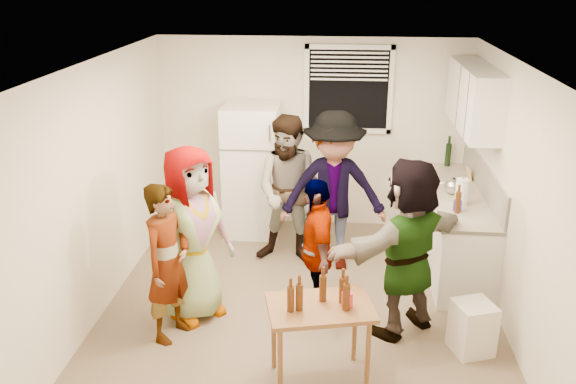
# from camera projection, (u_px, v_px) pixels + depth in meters

# --- Properties ---
(room) EXTENTS (4.00, 4.50, 2.50)m
(room) POSITION_uv_depth(u_px,v_px,m) (300.00, 307.00, 6.32)
(room) COLOR #EFE5CF
(room) RESTS_ON ground
(window) EXTENTS (1.12, 0.10, 1.06)m
(window) POSITION_uv_depth(u_px,v_px,m) (348.00, 90.00, 7.70)
(window) COLOR white
(window) RESTS_ON room
(refrigerator) EXTENTS (0.70, 0.70, 1.70)m
(refrigerator) POSITION_uv_depth(u_px,v_px,m) (252.00, 170.00, 7.84)
(refrigerator) COLOR white
(refrigerator) RESTS_ON ground
(counter_lower) EXTENTS (0.60, 2.20, 0.86)m
(counter_lower) POSITION_uv_depth(u_px,v_px,m) (452.00, 230.00, 7.11)
(counter_lower) COLOR white
(counter_lower) RESTS_ON ground
(countertop) EXTENTS (0.64, 2.22, 0.04)m
(countertop) POSITION_uv_depth(u_px,v_px,m) (456.00, 194.00, 6.95)
(countertop) COLOR #C2B49E
(countertop) RESTS_ON counter_lower
(backsplash) EXTENTS (0.03, 2.20, 0.36)m
(backsplash) POSITION_uv_depth(u_px,v_px,m) (483.00, 178.00, 6.86)
(backsplash) COLOR beige
(backsplash) RESTS_ON countertop
(upper_cabinets) EXTENTS (0.34, 1.60, 0.70)m
(upper_cabinets) POSITION_uv_depth(u_px,v_px,m) (474.00, 97.00, 6.75)
(upper_cabinets) COLOR white
(upper_cabinets) RESTS_ON room
(kettle) EXTENTS (0.31, 0.29, 0.21)m
(kettle) POSITION_uv_depth(u_px,v_px,m) (452.00, 194.00, 6.89)
(kettle) COLOR silver
(kettle) RESTS_ON countertop
(paper_towel) EXTENTS (0.13, 0.13, 0.29)m
(paper_towel) POSITION_uv_depth(u_px,v_px,m) (460.00, 204.00, 6.58)
(paper_towel) COLOR white
(paper_towel) RESTS_ON countertop
(wine_bottle) EXTENTS (0.07, 0.07, 0.29)m
(wine_bottle) POSITION_uv_depth(u_px,v_px,m) (447.00, 166.00, 7.85)
(wine_bottle) COLOR black
(wine_bottle) RESTS_ON countertop
(beer_bottle_counter) EXTENTS (0.06, 0.06, 0.23)m
(beer_bottle_counter) POSITION_uv_depth(u_px,v_px,m) (457.00, 213.00, 6.36)
(beer_bottle_counter) COLOR #47230C
(beer_bottle_counter) RESTS_ON countertop
(blue_cup) EXTENTS (0.09, 0.09, 0.12)m
(blue_cup) POSITION_uv_depth(u_px,v_px,m) (457.00, 211.00, 6.42)
(blue_cup) COLOR #1612B6
(blue_cup) RESTS_ON countertop
(picture_frame) EXTENTS (0.02, 0.17, 0.14)m
(picture_frame) POSITION_uv_depth(u_px,v_px,m) (469.00, 174.00, 7.31)
(picture_frame) COLOR #F3C261
(picture_frame) RESTS_ON countertop
(trash_bin) EXTENTS (0.42, 0.42, 0.49)m
(trash_bin) POSITION_uv_depth(u_px,v_px,m) (473.00, 327.00, 5.52)
(trash_bin) COLOR beige
(trash_bin) RESTS_ON ground
(serving_table) EXTENTS (0.96, 0.75, 0.72)m
(serving_table) POSITION_uv_depth(u_px,v_px,m) (319.00, 378.00, 5.23)
(serving_table) COLOR brown
(serving_table) RESTS_ON ground
(beer_bottle_table) EXTENTS (0.06, 0.06, 0.22)m
(beer_bottle_table) POSITION_uv_depth(u_px,v_px,m) (291.00, 311.00, 4.90)
(beer_bottle_table) COLOR #47230C
(beer_bottle_table) RESTS_ON serving_table
(red_cup) EXTENTS (0.09, 0.09, 0.12)m
(red_cup) POSITION_uv_depth(u_px,v_px,m) (347.00, 306.00, 4.97)
(red_cup) COLOR red
(red_cup) RESTS_ON serving_table
(guest_grey) EXTENTS (1.90, 1.83, 0.56)m
(guest_grey) POSITION_uv_depth(u_px,v_px,m) (196.00, 313.00, 6.20)
(guest_grey) COLOR gray
(guest_grey) RESTS_ON ground
(guest_stripe) EXTENTS (1.63, 1.09, 0.37)m
(guest_stripe) POSITION_uv_depth(u_px,v_px,m) (173.00, 334.00, 5.85)
(guest_stripe) COLOR #141933
(guest_stripe) RESTS_ON ground
(guest_back_left) EXTENTS (1.10, 1.88, 0.67)m
(guest_back_left) POSITION_uv_depth(u_px,v_px,m) (291.00, 260.00, 7.32)
(guest_back_left) COLOR #543527
(guest_back_left) RESTS_ON ground
(guest_back_right) EXTENTS (1.35, 1.95, 0.69)m
(guest_back_right) POSITION_uv_depth(u_px,v_px,m) (331.00, 266.00, 7.18)
(guest_back_right) COLOR #45454A
(guest_back_right) RESTS_ON ground
(guest_black) EXTENTS (1.61, 1.14, 0.36)m
(guest_black) POSITION_uv_depth(u_px,v_px,m) (315.00, 315.00, 6.18)
(guest_black) COLOR black
(guest_black) RESTS_ON ground
(guest_orange) EXTENTS (2.35, 2.37, 0.51)m
(guest_orange) POSITION_uv_depth(u_px,v_px,m) (402.00, 328.00, 5.94)
(guest_orange) COLOR #DE6947
(guest_orange) RESTS_ON ground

